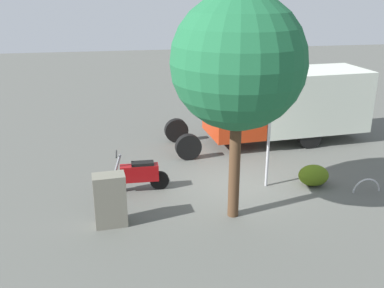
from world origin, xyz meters
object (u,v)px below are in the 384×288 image
at_px(motorcycle, 139,174).
at_px(stop_sign, 270,116).
at_px(box_truck_near, 286,102).
at_px(street_tree, 238,63).
at_px(bike_rack_hoop, 366,192).
at_px(utility_cabinet, 110,200).

distance_m(motorcycle, stop_sign, 4.13).
relative_size(box_truck_near, stop_sign, 2.33).
height_order(street_tree, bike_rack_hoop, street_tree).
xyz_separation_m(motorcycle, stop_sign, (-3.76, 0.36, 1.67)).
xyz_separation_m(motorcycle, street_tree, (-2.31, 1.92, 3.46)).
height_order(motorcycle, stop_sign, stop_sign).
height_order(motorcycle, bike_rack_hoop, motorcycle).
distance_m(motorcycle, utility_cabinet, 2.03).
relative_size(stop_sign, street_tree, 0.59).
xyz_separation_m(box_truck_near, street_tree, (3.45, 5.34, 2.44)).
bearing_deg(street_tree, motorcycle, -39.69).
height_order(utility_cabinet, bike_rack_hoop, utility_cabinet).
distance_m(box_truck_near, motorcycle, 6.78).
bearing_deg(utility_cabinet, street_tree, 178.66).
bearing_deg(stop_sign, utility_cabinet, 17.93).
xyz_separation_m(box_truck_near, stop_sign, (2.00, 3.78, 0.65)).
distance_m(box_truck_near, utility_cabinet, 8.47).
bearing_deg(stop_sign, motorcycle, -5.46).
bearing_deg(box_truck_near, street_tree, 52.90).
distance_m(motorcycle, bike_rack_hoop, 6.64).
bearing_deg(utility_cabinet, motorcycle, -114.13).
bearing_deg(motorcycle, stop_sign, 175.70).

